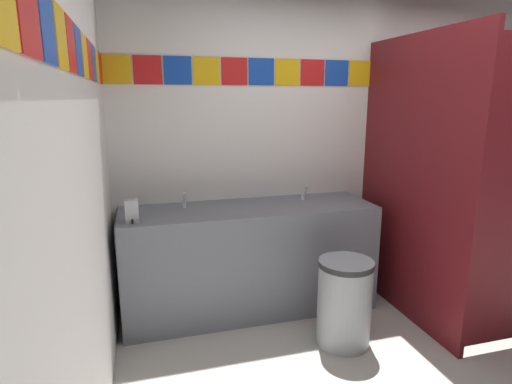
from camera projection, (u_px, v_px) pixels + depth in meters
name	position (u px, v px, depth m)	size (l,w,h in m)	color
wall_back	(332.00, 134.00, 3.71)	(3.81, 0.09, 2.79)	white
wall_side	(67.00, 179.00, 1.65)	(0.09, 3.22, 2.79)	white
vanity_counter	(250.00, 257.00, 3.38)	(2.00, 0.61, 0.87)	slate
faucet_left	(184.00, 202.00, 3.23)	(0.04, 0.10, 0.14)	silver
faucet_right	(304.00, 194.00, 3.49)	(0.04, 0.10, 0.14)	silver
soap_dispenser	(132.00, 211.00, 2.86)	(0.09, 0.09, 0.16)	#B7BABF
stall_divider	(453.00, 187.00, 3.00)	(0.92, 1.36, 2.17)	maroon
toilet	(438.00, 256.00, 3.79)	(0.39, 0.49, 0.74)	white
trash_bin	(344.00, 302.00, 2.91)	(0.38, 0.38, 0.62)	#999EA3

